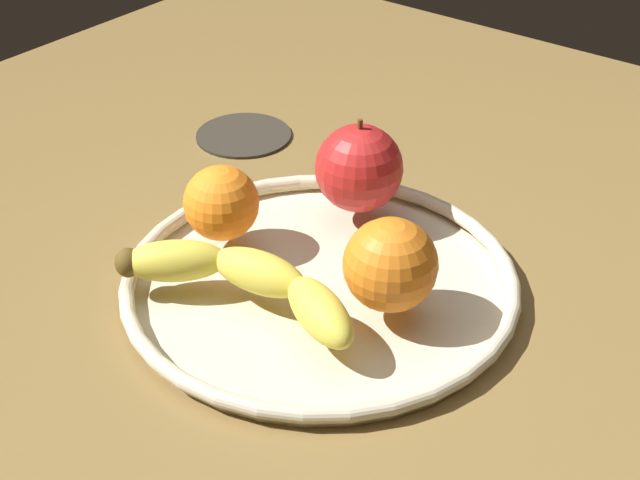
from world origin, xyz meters
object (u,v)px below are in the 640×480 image
object	(u,v)px
banana	(245,280)
ambient_coaster	(244,134)
fruit_bowl	(320,281)
apple	(359,168)
orange_center	(392,264)
orange_front_left	(221,203)

from	to	relation	value
banana	ambient_coaster	xyz separation A→B (cm)	(19.82, -21.88, -3.14)
fruit_bowl	apple	distance (cm)	11.28
fruit_bowl	orange_center	world-z (taller)	orange_center
orange_front_left	ambient_coaster	distance (cm)	21.41
orange_center	orange_front_left	size ratio (longest dim) A/B	1.13
fruit_bowl	ambient_coaster	distance (cm)	27.27
orange_center	ambient_coaster	xyz separation A→B (cm)	(28.67, -15.66, -5.01)
orange_center	orange_front_left	xyz separation A→B (cm)	(15.98, 0.96, -0.41)
banana	apple	distance (cm)	15.94
ambient_coaster	fruit_bowl	bearing A→B (deg)	144.52
banana	apple	bearing A→B (deg)	-94.77
fruit_bowl	orange_front_left	world-z (taller)	orange_front_left
fruit_bowl	orange_front_left	distance (cm)	10.34
orange_center	orange_front_left	world-z (taller)	orange_center
banana	orange_center	xyz separation A→B (cm)	(-8.85, -6.22, 1.87)
apple	ambient_coaster	bearing A→B (deg)	-17.97
orange_center	fruit_bowl	bearing A→B (deg)	1.39
apple	orange_center	distance (cm)	13.70
apple	orange_center	xyz separation A→B (cm)	(-9.82, 9.55, -0.27)
fruit_bowl	apple	bearing A→B (deg)	-70.96
banana	orange_center	distance (cm)	10.98
apple	banana	bearing A→B (deg)	93.50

